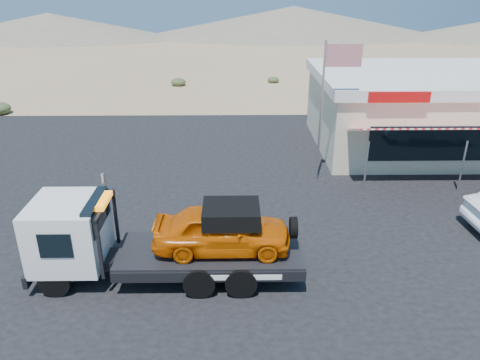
% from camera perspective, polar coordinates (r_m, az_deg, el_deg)
% --- Properties ---
extents(ground, '(120.00, 120.00, 0.00)m').
position_cam_1_polar(ground, '(16.76, -4.31, -6.30)').
color(ground, '#987957').
rests_on(ground, ground).
extents(asphalt_lot, '(32.00, 24.00, 0.02)m').
position_cam_1_polar(asphalt_lot, '(19.40, 2.09, -1.80)').
color(asphalt_lot, black).
rests_on(asphalt_lot, ground).
extents(tow_truck, '(7.77, 2.30, 2.60)m').
position_cam_1_polar(tow_truck, '(13.91, -9.69, -6.72)').
color(tow_truck, black).
rests_on(tow_truck, asphalt_lot).
extents(jerky_store, '(10.40, 9.97, 3.90)m').
position_cam_1_polar(jerky_store, '(26.08, 20.70, 8.05)').
color(jerky_store, beige).
rests_on(jerky_store, asphalt_lot).
extents(flagpole, '(1.55, 0.10, 6.00)m').
position_cam_1_polar(flagpole, '(19.91, 10.64, 9.96)').
color(flagpole, '#99999E').
rests_on(flagpole, asphalt_lot).
extents(desert_scrub, '(28.51, 34.81, 0.80)m').
position_cam_1_polar(desert_scrub, '(30.92, -26.27, 6.18)').
color(desert_scrub, '#394927').
rests_on(desert_scrub, ground).
extents(distant_hills, '(126.00, 48.00, 4.20)m').
position_cam_1_polar(distant_hills, '(70.76, -10.07, 18.15)').
color(distant_hills, '#726B59').
rests_on(distant_hills, ground).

